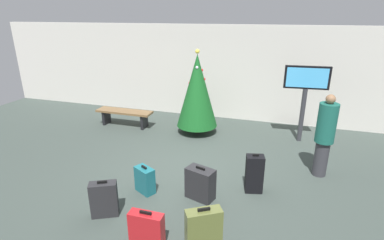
{
  "coord_description": "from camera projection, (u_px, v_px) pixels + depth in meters",
  "views": [
    {
      "loc": [
        1.78,
        -5.35,
        3.2
      ],
      "look_at": [
        -0.1,
        0.71,
        0.9
      ],
      "focal_mm": 27.73,
      "sensor_mm": 36.0,
      "label": 1
    }
  ],
  "objects": [
    {
      "name": "ground_plane",
      "position": [
        187.0,
        170.0,
        6.39
      ],
      "size": [
        16.0,
        16.0,
        0.0
      ],
      "primitive_type": "plane",
      "color": "#38423D"
    },
    {
      "name": "back_wall",
      "position": [
        223.0,
        73.0,
        9.22
      ],
      "size": [
        16.0,
        0.2,
        2.88
      ],
      "primitive_type": "cube",
      "color": "beige",
      "rests_on": "ground_plane"
    },
    {
      "name": "holiday_tree",
      "position": [
        197.0,
        91.0,
        8.01
      ],
      "size": [
        1.12,
        1.12,
        2.32
      ],
      "color": "#4C3319",
      "rests_on": "ground_plane"
    },
    {
      "name": "flight_info_kiosk",
      "position": [
        306.0,
        88.0,
        7.41
      ],
      "size": [
        1.09,
        0.17,
        1.98
      ],
      "color": "#333338",
      "rests_on": "ground_plane"
    },
    {
      "name": "waiting_bench",
      "position": [
        125.0,
        114.0,
        8.8
      ],
      "size": [
        1.69,
        0.44,
        0.48
      ],
      "color": "brown",
      "rests_on": "ground_plane"
    },
    {
      "name": "traveller_0",
      "position": [
        325.0,
        134.0,
        5.93
      ],
      "size": [
        0.48,
        0.48,
        1.74
      ],
      "color": "#333338",
      "rests_on": "ground_plane"
    },
    {
      "name": "suitcase_0",
      "position": [
        200.0,
        184.0,
        5.35
      ],
      "size": [
        0.57,
        0.42,
        0.63
      ],
      "color": "#232326",
      "rests_on": "ground_plane"
    },
    {
      "name": "suitcase_1",
      "position": [
        147.0,
        230.0,
        4.22
      ],
      "size": [
        0.5,
        0.18,
        0.61
      ],
      "color": "#B2191E",
      "rests_on": "ground_plane"
    },
    {
      "name": "suitcase_2",
      "position": [
        145.0,
        180.0,
        5.55
      ],
      "size": [
        0.44,
        0.37,
        0.54
      ],
      "color": "#19606B",
      "rests_on": "ground_plane"
    },
    {
      "name": "suitcase_3",
      "position": [
        254.0,
        174.0,
        5.53
      ],
      "size": [
        0.37,
        0.29,
        0.78
      ],
      "color": "black",
      "rests_on": "ground_plane"
    },
    {
      "name": "suitcase_4",
      "position": [
        204.0,
        233.0,
        4.04
      ],
      "size": [
        0.52,
        0.42,
        0.78
      ],
      "color": "#59602D",
      "rests_on": "ground_plane"
    },
    {
      "name": "suitcase_5",
      "position": [
        104.0,
        199.0,
        4.88
      ],
      "size": [
        0.48,
        0.37,
        0.65
      ],
      "color": "#232326",
      "rests_on": "ground_plane"
    }
  ]
}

